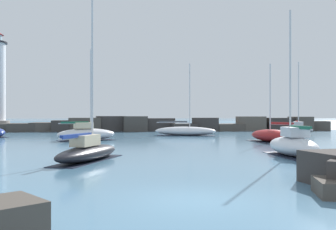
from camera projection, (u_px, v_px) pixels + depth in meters
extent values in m
plane|color=teal|center=(196.00, 200.00, 11.76)|extent=(600.00, 600.00, 0.00)
cube|color=teal|center=(139.00, 123.00, 123.00)|extent=(400.00, 116.00, 0.01)
cube|color=#423D38|center=(0.00, 128.00, 60.30)|extent=(3.94, 5.06, 1.29)
cube|color=#423D38|center=(22.00, 127.00, 61.55)|extent=(5.55, 6.38, 1.36)
cube|color=#4C443D|center=(46.00, 127.00, 62.47)|extent=(4.55, 5.60, 1.48)
cube|color=#383330|center=(62.00, 126.00, 61.33)|extent=(2.97, 4.17, 1.85)
cube|color=#4C443D|center=(87.00, 125.00, 61.83)|extent=(5.32, 4.14, 2.27)
cube|color=#383330|center=(110.00, 124.00, 63.19)|extent=(5.23, 5.44, 2.54)
cube|color=#423D38|center=(135.00, 124.00, 62.42)|extent=(4.22, 4.44, 2.52)
cube|color=#383330|center=(159.00, 125.00, 63.94)|extent=(5.45, 4.66, 2.17)
cube|color=#383330|center=(183.00, 127.00, 63.28)|extent=(4.71, 5.29, 1.27)
cube|color=#383330|center=(205.00, 124.00, 63.92)|extent=(5.17, 5.02, 2.26)
cube|color=#4C443D|center=(226.00, 127.00, 64.80)|extent=(5.73, 5.62, 1.20)
cube|color=brown|center=(251.00, 124.00, 65.26)|extent=(5.36, 4.87, 2.47)
cube|color=#383330|center=(277.00, 124.00, 66.22)|extent=(4.75, 5.63, 2.23)
cube|color=#4C443D|center=(300.00, 124.00, 65.34)|extent=(3.11, 4.95, 2.44)
cube|color=#4C443D|center=(317.00, 126.00, 65.53)|extent=(4.34, 4.34, 1.67)
ellipsoid|color=silver|center=(86.00, 134.00, 39.87)|extent=(6.64, 4.49, 1.27)
cube|color=black|center=(86.00, 140.00, 39.87)|extent=(6.33, 4.34, 0.03)
cube|color=beige|center=(84.00, 125.00, 39.73)|extent=(2.21, 1.92, 0.64)
cylinder|color=silver|center=(91.00, 89.00, 40.08)|extent=(0.12, 0.12, 8.47)
cylinder|color=#BCBCC1|center=(75.00, 123.00, 39.33)|extent=(3.20, 1.30, 0.10)
cube|color=#1E664C|center=(75.00, 122.00, 39.33)|extent=(2.76, 1.21, 0.20)
ellipsoid|color=maroon|center=(273.00, 136.00, 36.97)|extent=(3.75, 7.63, 1.27)
cube|color=black|center=(273.00, 142.00, 36.97)|extent=(3.63, 7.26, 0.03)
cylinder|color=silver|center=(270.00, 96.00, 37.50)|extent=(0.12, 0.12, 6.60)
cylinder|color=#BCBCC1|center=(282.00, 124.00, 35.58)|extent=(0.92, 3.96, 0.10)
cube|color=maroon|center=(282.00, 123.00, 35.58)|extent=(0.90, 3.39, 0.20)
ellipsoid|color=black|center=(298.00, 131.00, 48.85)|extent=(3.90, 6.28, 1.19)
cube|color=black|center=(298.00, 136.00, 48.85)|extent=(3.77, 5.99, 0.03)
cube|color=silver|center=(298.00, 124.00, 49.13)|extent=(1.68, 2.05, 0.64)
cylinder|color=silver|center=(299.00, 94.00, 48.42)|extent=(0.12, 0.12, 8.39)
cylinder|color=#BCBCC1|center=(297.00, 122.00, 50.00)|extent=(1.12, 3.11, 0.10)
cube|color=maroon|center=(297.00, 122.00, 50.00)|extent=(1.06, 2.68, 0.20)
ellipsoid|color=black|center=(88.00, 153.00, 22.03)|extent=(3.98, 7.12, 0.90)
cube|color=black|center=(88.00, 160.00, 22.03)|extent=(3.83, 6.78, 0.03)
cube|color=beige|center=(86.00, 140.00, 21.69)|extent=(1.60, 2.28, 0.64)
cylinder|color=silver|center=(92.00, 72.00, 22.54)|extent=(0.12, 0.12, 8.83)
cylinder|color=#BCBCC1|center=(77.00, 137.00, 20.69)|extent=(1.39, 3.63, 0.10)
cube|color=navy|center=(77.00, 136.00, 20.69)|extent=(1.29, 3.12, 0.20)
ellipsoid|color=white|center=(293.00, 146.00, 24.64)|extent=(2.32, 5.66, 1.27)
cube|color=black|center=(293.00, 156.00, 24.64)|extent=(2.27, 5.37, 0.03)
cube|color=silver|center=(295.00, 132.00, 24.36)|extent=(1.27, 1.70, 0.64)
cylinder|color=silver|center=(290.00, 73.00, 25.06)|extent=(0.12, 0.12, 8.48)
cylinder|color=#BCBCC1|center=(301.00, 129.00, 23.51)|extent=(0.10, 3.11, 0.10)
cube|color=#1E664C|center=(301.00, 127.00, 23.51)|extent=(0.20, 2.64, 0.20)
ellipsoid|color=white|center=(185.00, 131.00, 49.23)|extent=(8.40, 4.45, 1.19)
cube|color=black|center=(185.00, 135.00, 49.23)|extent=(8.00, 4.29, 0.03)
cylinder|color=silver|center=(190.00, 95.00, 49.12)|extent=(0.12, 0.12, 8.30)
cylinder|color=#BCBCC1|center=(173.00, 122.00, 49.55)|extent=(4.30, 1.37, 0.10)
cube|color=#4C4C51|center=(173.00, 122.00, 49.55)|extent=(3.68, 1.28, 0.20)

